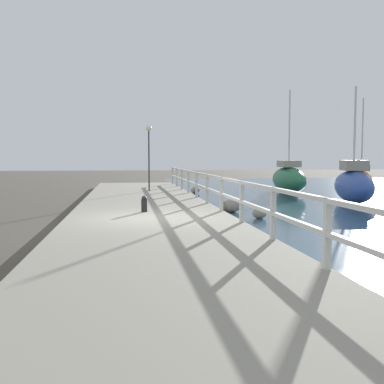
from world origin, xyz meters
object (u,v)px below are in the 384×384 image
(sailboat_orange, at_px, (361,179))
(sailboat_green, at_px, (289,179))
(dock_lamp, at_px, (149,143))
(mooring_bollard, at_px, (144,204))
(sailboat_blue, at_px, (353,185))

(sailboat_orange, bearing_deg, sailboat_green, -145.85)
(dock_lamp, bearing_deg, sailboat_orange, 15.53)
(mooring_bollard, bearing_deg, dock_lamp, 86.04)
(sailboat_blue, relative_size, sailboat_orange, 0.89)
(mooring_bollard, bearing_deg, sailboat_green, 51.11)
(sailboat_green, bearing_deg, sailboat_orange, 23.79)
(sailboat_orange, bearing_deg, dock_lamp, -148.34)
(dock_lamp, relative_size, sailboat_orange, 0.57)
(sailboat_blue, bearing_deg, sailboat_orange, 73.66)
(dock_lamp, xyz_separation_m, sailboat_orange, (13.59, 3.78, -2.09))
(sailboat_green, height_order, sailboat_blue, sailboat_green)
(sailboat_green, xyz_separation_m, sailboat_blue, (0.69, -6.15, -0.00))
(sailboat_blue, bearing_deg, sailboat_green, 111.17)
(dock_lamp, bearing_deg, mooring_bollard, -93.96)
(dock_lamp, height_order, sailboat_green, sailboat_green)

